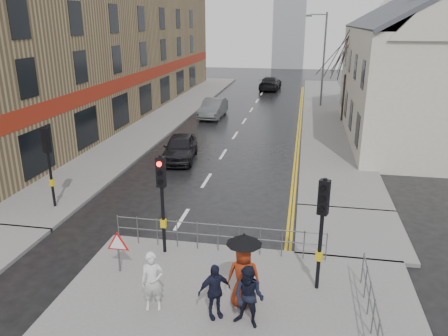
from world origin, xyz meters
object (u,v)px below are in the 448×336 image
at_px(pedestrian_with_umbrella, 244,268).
at_px(pedestrian_d, 214,291).
at_px(pedestrian_b, 249,297).
at_px(pedestrian_a, 152,281).
at_px(car_mid, 213,108).
at_px(car_parked, 180,148).

bearing_deg(pedestrian_with_umbrella, pedestrian_d, -135.86).
bearing_deg(pedestrian_d, pedestrian_b, -45.72).
bearing_deg(pedestrian_b, pedestrian_with_umbrella, 121.71).
bearing_deg(pedestrian_b, pedestrian_d, -176.85).
bearing_deg(pedestrian_a, pedestrian_d, -14.91).
xyz_separation_m(pedestrian_with_umbrella, car_mid, (-5.87, 24.09, -0.54)).
relative_size(pedestrian_b, pedestrian_with_umbrella, 0.78).
bearing_deg(pedestrian_b, pedestrian_a, -169.86).
relative_size(pedestrian_b, car_parked, 0.40).
bearing_deg(car_parked, car_mid, 85.08).
bearing_deg(pedestrian_a, pedestrian_b, -18.81).
xyz_separation_m(pedestrian_with_umbrella, pedestrian_d, (-0.67, -0.65, -0.37)).
height_order(pedestrian_with_umbrella, car_mid, pedestrian_with_umbrella).
height_order(pedestrian_a, pedestrian_b, pedestrian_a).
bearing_deg(car_parked, pedestrian_b, -74.61).
bearing_deg(pedestrian_d, pedestrian_with_umbrella, 10.21).
distance_m(pedestrian_b, car_parked, 14.66).
relative_size(pedestrian_a, pedestrian_d, 1.09).
bearing_deg(car_mid, pedestrian_a, -80.08).
bearing_deg(pedestrian_with_umbrella, car_mid, 103.69).
bearing_deg(pedestrian_a, car_mid, 84.11).
distance_m(pedestrian_with_umbrella, pedestrian_d, 1.00).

